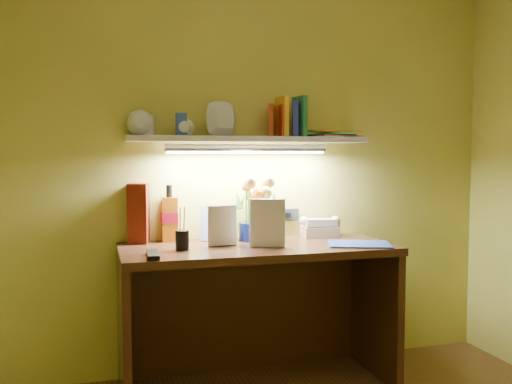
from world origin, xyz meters
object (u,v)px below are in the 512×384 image
Objects in this scene: telephone at (320,226)px; flower_bouquet at (257,209)px; desk_clock at (332,228)px; whisky_bottle at (169,213)px; desk at (257,317)px.

flower_bouquet is at bearing -170.29° from telephone.
desk_clock is (0.08, 0.01, -0.01)m from telephone.
desk is at bearing -30.65° from whisky_bottle.
desk is at bearing -149.11° from telephone.
desk is 15.40× the size of desk_clock.
desk is 4.58× the size of whisky_bottle.
whisky_bottle is at bearing 157.86° from desk_clock.
whisky_bottle reaches higher than desk_clock.
telephone is 0.64× the size of whisky_bottle.
whisky_bottle is (-0.47, 0.08, -0.02)m from flower_bouquet.
telephone is 2.14× the size of desk_clock.
whisky_bottle reaches higher than telephone.
desk_clock is 0.93m from whisky_bottle.
whisky_bottle reaches higher than desk.
desk is 7.18× the size of telephone.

